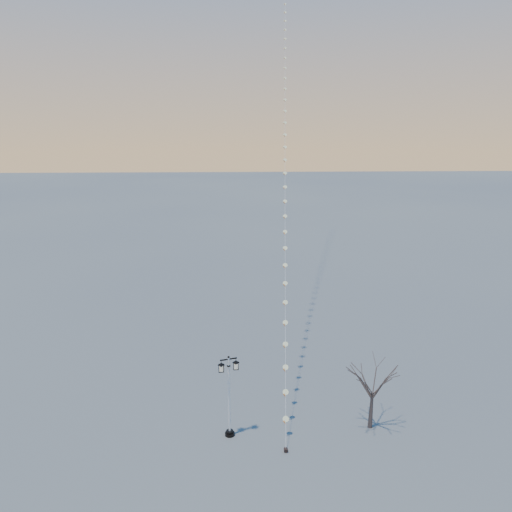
{
  "coord_description": "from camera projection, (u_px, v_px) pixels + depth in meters",
  "views": [
    {
      "loc": [
        -0.46,
        -21.94,
        16.47
      ],
      "look_at": [
        0.67,
        6.09,
        8.66
      ],
      "focal_mm": 33.22,
      "sensor_mm": 36.0,
      "label": 1
    }
  ],
  "objects": [
    {
      "name": "ground",
      "position": [
        248.0,
        441.0,
        25.55
      ],
      "size": [
        300.0,
        300.0,
        0.0
      ],
      "primitive_type": "plane",
      "color": "slate",
      "rests_on": "ground"
    },
    {
      "name": "street_lamp",
      "position": [
        229.0,
        392.0,
        25.3
      ],
      "size": [
        1.19,
        0.64,
        4.8
      ],
      "rotation": [
        0.0,
        0.0,
        0.28
      ],
      "color": "black",
      "rests_on": "ground"
    },
    {
      "name": "bare_tree",
      "position": [
        373.0,
        383.0,
        25.94
      ],
      "size": [
        2.42,
        2.42,
        4.01
      ],
      "rotation": [
        0.0,
        0.0,
        0.33
      ],
      "color": "#44352F",
      "rests_on": "ground"
    },
    {
      "name": "kite_train",
      "position": [
        285.0,
        104.0,
        43.13
      ],
      "size": [
        4.81,
        48.93,
        36.65
      ],
      "rotation": [
        0.0,
        0.0,
        0.3
      ],
      "color": "black",
      "rests_on": "ground"
    }
  ]
}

